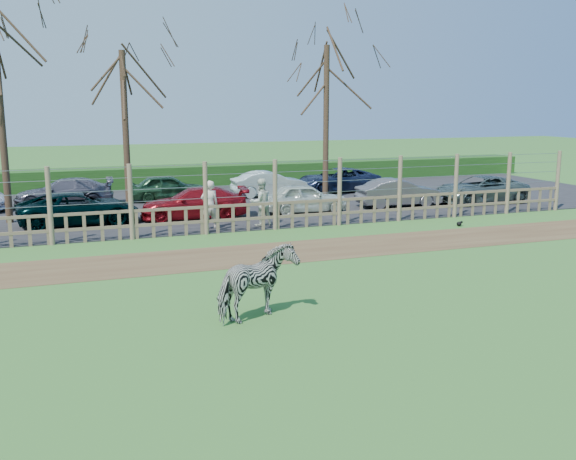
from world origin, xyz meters
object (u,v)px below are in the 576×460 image
object	(u,v)px
visitor_b	(261,202)
car_11	(269,184)
car_5	(399,193)
tree_right	(326,85)
car_2	(79,209)
car_6	(480,189)
crow	(459,224)
zebra	(257,283)
car_4	(305,198)
visitor_a	(210,205)
car_9	(64,192)
car_3	(194,203)
car_10	(168,188)
tree_mid	(124,92)
car_12	(337,180)

from	to	relation	value
visitor_b	car_11	world-z (taller)	visitor_b
car_5	tree_right	bearing A→B (deg)	39.16
car_2	car_6	xyz separation A→B (m)	(17.17, -0.50, 0.00)
crow	car_2	world-z (taller)	car_2
tree_right	zebra	size ratio (longest dim) A/B	4.04
car_4	tree_right	bearing A→B (deg)	-30.52
crow	visitor_a	bearing A→B (deg)	164.40
visitor_b	car_9	xyz separation A→B (m)	(-6.66, 7.24, -0.26)
tree_right	car_11	world-z (taller)	tree_right
car_3	crow	bearing A→B (deg)	69.29
zebra	car_10	world-z (taller)	zebra
car_5	car_10	distance (m)	10.42
visitor_b	car_11	size ratio (longest dim) A/B	0.47
zebra	car_10	xyz separation A→B (m)	(1.01, 17.11, -0.13)
tree_mid	visitor_a	size ratio (longest dim) A/B	3.96
visitor_b	car_6	world-z (taller)	visitor_b
car_9	car_12	size ratio (longest dim) A/B	0.96
tree_right	car_4	xyz separation A→B (m)	(-2.27, -3.19, -4.60)
crow	car_10	bearing A→B (deg)	132.75
car_9	car_5	bearing A→B (deg)	72.27
car_2	car_4	distance (m)	8.79
car_11	car_5	bearing A→B (deg)	-137.78
visitor_b	car_4	size ratio (longest dim) A/B	0.49
car_4	tree_mid	bearing A→B (deg)	73.17
visitor_b	tree_mid	bearing A→B (deg)	-56.15
car_9	car_10	world-z (taller)	same
tree_mid	visitor_b	bearing A→B (deg)	-48.84
tree_right	car_6	bearing A→B (deg)	-28.82
car_6	car_10	size ratio (longest dim) A/B	1.23
car_11	visitor_b	bearing A→B (deg)	160.87
car_11	car_12	size ratio (longest dim) A/B	0.84
crow	car_4	bearing A→B (deg)	133.73
zebra	car_12	size ratio (longest dim) A/B	0.42
car_4	car_12	size ratio (longest dim) A/B	0.82
tree_mid	car_6	world-z (taller)	tree_mid
car_10	visitor_b	bearing A→B (deg)	-159.19
car_11	car_4	bearing A→B (deg)	179.81
car_4	car_3	bearing A→B (deg)	92.65
tree_right	visitor_a	xyz separation A→B (m)	(-6.70, -5.27, -4.34)
visitor_b	car_3	size ratio (longest dim) A/B	0.42
tree_right	zebra	bearing A→B (deg)	-117.86
car_2	car_9	xyz separation A→B (m)	(-0.42, 4.82, 0.00)
tree_right	car_3	distance (m)	8.74
visitor_a	car_2	size ratio (longest dim) A/B	0.40
car_5	zebra	bearing A→B (deg)	144.36
visitor_b	car_10	xyz separation A→B (m)	(-2.15, 7.33, -0.26)
visitor_a	car_10	distance (m)	7.31
visitor_b	car_6	size ratio (longest dim) A/B	0.40
car_2	zebra	bearing A→B (deg)	-170.02
car_5	car_6	distance (m)	4.00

